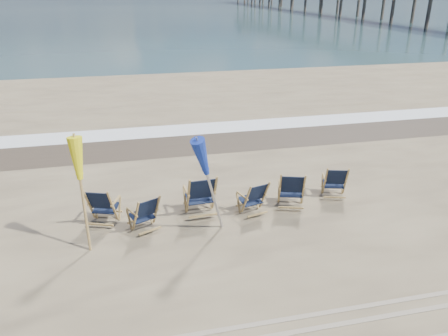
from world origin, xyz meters
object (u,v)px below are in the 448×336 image
object	(u,v)px
umbrella_yellow	(79,166)
beach_chair_0	(113,207)
beach_chair_1	(157,211)
beach_chair_4	(303,191)
beach_chair_3	(265,196)
beach_chair_2	(215,194)
beach_chair_5	(346,183)
umbrella_blue	(211,154)

from	to	relation	value
umbrella_yellow	beach_chair_0	bearing A→B (deg)	55.71
beach_chair_1	beach_chair_4	bearing A→B (deg)	157.47
beach_chair_1	beach_chair_3	xyz separation A→B (m)	(2.55, 0.15, -0.00)
beach_chair_2	umbrella_yellow	bearing A→B (deg)	11.58
beach_chair_5	umbrella_blue	xyz separation A→B (m)	(-3.63, -0.93, 1.43)
beach_chair_0	beach_chair_5	world-z (taller)	beach_chair_0
beach_chair_1	beach_chair_3	size ratio (longest dim) A/B	1.00
beach_chair_0	beach_chair_1	bearing A→B (deg)	-178.49
beach_chair_5	umbrella_blue	world-z (taller)	umbrella_blue
beach_chair_3	umbrella_blue	size ratio (longest dim) A/B	0.37
beach_chair_2	beach_chair_0	bearing A→B (deg)	-3.22
beach_chair_0	beach_chair_4	xyz separation A→B (m)	(4.46, -0.19, 0.02)
beach_chair_5	umbrella_blue	size ratio (longest dim) A/B	0.38
beach_chair_2	beach_chair_4	bearing A→B (deg)	171.80
beach_chair_4	umbrella_blue	world-z (taller)	umbrella_blue
beach_chair_2	umbrella_blue	distance (m)	1.58
beach_chair_2	beach_chair_3	size ratio (longest dim) A/B	1.23
beach_chair_0	beach_chair_2	bearing A→B (deg)	-160.07
umbrella_blue	beach_chair_4	bearing A→B (deg)	14.86
beach_chair_4	beach_chair_5	distance (m)	1.30
beach_chair_5	beach_chair_0	bearing A→B (deg)	17.91
beach_chair_1	umbrella_blue	size ratio (longest dim) A/B	0.37
umbrella_blue	beach_chair_0	bearing A→B (deg)	158.59
beach_chair_0	beach_chair_2	xyz separation A→B (m)	(2.32, -0.00, 0.07)
beach_chair_3	beach_chair_4	xyz separation A→B (m)	(0.96, -0.03, 0.05)
beach_chair_1	beach_chair_3	distance (m)	2.55
beach_chair_2	beach_chair_3	world-z (taller)	beach_chair_2
beach_chair_1	beach_chair_2	bearing A→B (deg)	168.32
beach_chair_2	beach_chair_3	bearing A→B (deg)	169.06
beach_chair_4	umbrella_blue	bearing A→B (deg)	32.77
beach_chair_5	umbrella_yellow	world-z (taller)	umbrella_yellow
beach_chair_3	umbrella_yellow	distance (m)	4.27
beach_chair_0	beach_chair_3	distance (m)	3.50
beach_chair_1	umbrella_blue	bearing A→B (deg)	131.65
beach_chair_3	beach_chair_5	world-z (taller)	beach_chair_5
beach_chair_5	umbrella_yellow	distance (m)	6.44
beach_chair_4	umbrella_yellow	xyz separation A→B (m)	(-4.97, -0.56, 1.33)
beach_chair_2	umbrella_yellow	distance (m)	3.19
umbrella_yellow	beach_chair_5	bearing A→B (deg)	7.80
beach_chair_0	beach_chair_4	size ratio (longest dim) A/B	0.97
beach_chair_1	beach_chair_5	distance (m)	4.79
beach_chair_0	beach_chair_1	size ratio (longest dim) A/B	1.08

